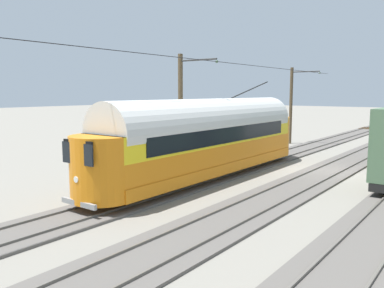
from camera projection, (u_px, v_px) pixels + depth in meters
ground_plane at (329, 172)px, 23.38m from camera, size 220.00×220.00×0.00m
track_adjacent_siding at (330, 170)px, 23.62m from camera, size 2.80×80.00×0.18m
track_third_siding at (259, 162)px, 26.41m from camera, size 2.80×80.00×0.18m
vintage_streetcar at (209, 137)px, 21.46m from camera, size 2.65×17.32×5.18m
catenary_pole_foreground at (292, 104)px, 35.94m from camera, size 2.73×0.28×6.83m
catenary_pole_mid_near at (182, 111)px, 23.29m from camera, size 2.73×0.28×6.83m
overhead_wire_run at (223, 62)px, 22.06m from camera, size 2.52×35.91×0.18m
spare_tie_stack at (217, 154)px, 28.38m from camera, size 2.40×2.40×0.54m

